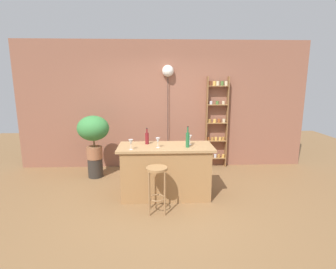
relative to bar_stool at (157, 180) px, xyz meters
name	(u,v)px	position (x,y,z in m)	size (l,w,h in m)	color
ground	(166,203)	(0.15, 0.28, -0.52)	(12.00, 12.00, 0.00)	brown
back_wall	(163,105)	(0.15, 2.23, 0.88)	(6.40, 0.10, 2.80)	#8C5642
kitchen_counter	(166,171)	(0.15, 0.58, -0.07)	(1.57, 0.69, 0.88)	#9E7042
bar_stool	(157,180)	(0.00, 0.00, 0.00)	(0.31, 0.31, 0.70)	#997047
spice_shelf	(217,121)	(1.34, 2.09, 0.54)	(0.47, 0.14, 2.03)	olive
plant_stool	(95,168)	(-1.26, 1.53, -0.32)	(0.30, 0.30, 0.39)	#2D2823
potted_plant	(93,131)	(-1.26, 1.53, 0.44)	(0.63, 0.56, 0.87)	#935B3D
bottle_sauce_amber	(147,138)	(-0.16, 0.71, 0.47)	(0.06, 0.06, 0.28)	maroon
bottle_olive_oil	(188,139)	(0.50, 0.47, 0.50)	(0.06, 0.06, 0.34)	#236638
wine_glass_left	(158,141)	(0.02, 0.46, 0.48)	(0.07, 0.07, 0.16)	silver
wine_glass_center	(190,138)	(0.56, 0.64, 0.48)	(0.07, 0.07, 0.16)	silver
wine_glass_right	(131,142)	(-0.40, 0.35, 0.48)	(0.07, 0.07, 0.16)	silver
pendant_globe_light	(168,72)	(0.25, 2.12, 1.61)	(0.25, 0.25, 2.27)	black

